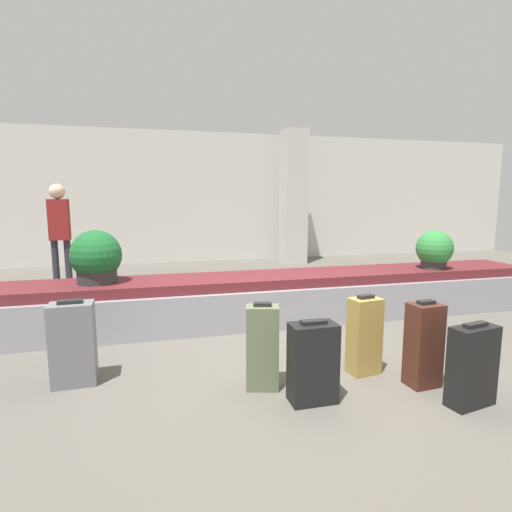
{
  "coord_description": "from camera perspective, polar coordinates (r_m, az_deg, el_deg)",
  "views": [
    {
      "loc": [
        -1.25,
        -3.6,
        1.57
      ],
      "look_at": [
        0.0,
        1.26,
        0.85
      ],
      "focal_mm": 28.0,
      "sensor_mm": 36.0,
      "label": 1
    }
  ],
  "objects": [
    {
      "name": "pillar",
      "position": [
        9.83,
        5.39,
        8.32
      ],
      "size": [
        0.55,
        0.55,
        3.2
      ],
      "color": "beige",
      "rests_on": "ground_plane"
    },
    {
      "name": "suitcase_1",
      "position": [
        3.79,
        15.21,
        -10.91
      ],
      "size": [
        0.29,
        0.22,
        0.72
      ],
      "rotation": [
        0.0,
        0.0,
        0.14
      ],
      "color": "#A3843D",
      "rests_on": "ground_plane"
    },
    {
      "name": "potted_plant_1",
      "position": [
        4.98,
        -21.86,
        -0.27
      ],
      "size": [
        0.58,
        0.58,
        0.62
      ],
      "color": "#2D2D2D",
      "rests_on": "carousel"
    },
    {
      "name": "ground_plane",
      "position": [
        4.12,
        4.53,
        -14.26
      ],
      "size": [
        18.0,
        18.0,
        0.0
      ],
      "primitive_type": "plane",
      "color": "#59544C"
    },
    {
      "name": "suitcase_0",
      "position": [
        3.22,
        8.13,
        -14.84
      ],
      "size": [
        0.36,
        0.21,
        0.66
      ],
      "rotation": [
        0.0,
        0.0,
        0.0
      ],
      "color": "black",
      "rests_on": "ground_plane"
    },
    {
      "name": "suitcase_2",
      "position": [
        3.71,
        22.83,
        -11.59
      ],
      "size": [
        0.27,
        0.22,
        0.74
      ],
      "rotation": [
        0.0,
        0.0,
        0.08
      ],
      "color": "#472319",
      "rests_on": "ground_plane"
    },
    {
      "name": "suitcase_3",
      "position": [
        3.38,
        0.92,
        -12.9
      ],
      "size": [
        0.3,
        0.24,
        0.73
      ],
      "rotation": [
        0.0,
        0.0,
        -0.25
      ],
      "color": "#5B6647",
      "rests_on": "ground_plane"
    },
    {
      "name": "back_wall",
      "position": [
        10.17,
        -7.45,
        8.28
      ],
      "size": [
        18.0,
        0.06,
        3.2
      ],
      "color": "beige",
      "rests_on": "ground_plane"
    },
    {
      "name": "potted_plant_0",
      "position": [
        6.11,
        24.13,
        0.79
      ],
      "size": [
        0.5,
        0.5,
        0.54
      ],
      "color": "#2D2D2D",
      "rests_on": "carousel"
    },
    {
      "name": "suitcase_4",
      "position": [
        3.78,
        -24.67,
        -11.31
      ],
      "size": [
        0.36,
        0.24,
        0.74
      ],
      "rotation": [
        0.0,
        0.0,
        0.03
      ],
      "color": "slate",
      "rests_on": "ground_plane"
    },
    {
      "name": "carousel",
      "position": [
        5.18,
        -0.0,
        -6.14
      ],
      "size": [
        8.15,
        0.94,
        0.6
      ],
      "color": "gray",
      "rests_on": "ground_plane"
    },
    {
      "name": "traveler_0",
      "position": [
        7.57,
        -26.27,
        3.82
      ],
      "size": [
        0.33,
        0.25,
        1.82
      ],
      "rotation": [
        0.0,
        0.0,
        -0.03
      ],
      "color": "#282833",
      "rests_on": "ground_plane"
    },
    {
      "name": "suitcase_5",
      "position": [
        3.54,
        28.5,
        -13.63
      ],
      "size": [
        0.4,
        0.23,
        0.65
      ],
      "rotation": [
        0.0,
        0.0,
        0.18
      ],
      "color": "black",
      "rests_on": "ground_plane"
    }
  ]
}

